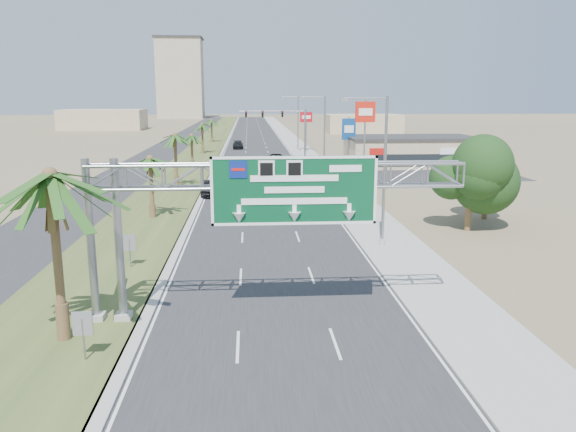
{
  "coord_description": "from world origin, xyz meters",
  "views": [
    {
      "loc": [
        -1.43,
        -14.31,
        10.01
      ],
      "look_at": [
        0.45,
        12.68,
        4.2
      ],
      "focal_mm": 35.0,
      "sensor_mm": 36.0,
      "label": 1
    }
  ],
  "objects_px": {
    "signal_mast": "(292,130)",
    "pole_sign_red_near": "(365,117)",
    "sign_gantry": "(258,188)",
    "pole_sign_blue": "(349,131)",
    "pole_sign_red_far": "(306,120)",
    "palm_near": "(50,176)",
    "car_mid_lane": "(249,171)",
    "car_right_lane": "(277,160)",
    "car_far": "(238,145)",
    "car_left_lane": "(210,188)",
    "store_building": "(410,152)"
  },
  "relations": [
    {
      "from": "store_building",
      "to": "car_left_lane",
      "type": "xyz_separation_m",
      "value": [
        -27.5,
        -23.31,
        -1.19
      ]
    },
    {
      "from": "car_left_lane",
      "to": "car_right_lane",
      "type": "distance_m",
      "value": 25.88
    },
    {
      "from": "palm_near",
      "to": "signal_mast",
      "type": "bearing_deg",
      "value": 77.34
    },
    {
      "from": "car_far",
      "to": "signal_mast",
      "type": "bearing_deg",
      "value": -70.85
    },
    {
      "from": "palm_near",
      "to": "store_building",
      "type": "height_order",
      "value": "palm_near"
    },
    {
      "from": "car_far",
      "to": "car_right_lane",
      "type": "bearing_deg",
      "value": -79.27
    },
    {
      "from": "signal_mast",
      "to": "pole_sign_red_far",
      "type": "height_order",
      "value": "signal_mast"
    },
    {
      "from": "palm_near",
      "to": "car_mid_lane",
      "type": "xyz_separation_m",
      "value": [
        7.7,
        49.23,
        -6.3
      ]
    },
    {
      "from": "car_right_lane",
      "to": "pole_sign_red_far",
      "type": "height_order",
      "value": "pole_sign_red_far"
    },
    {
      "from": "pole_sign_red_near",
      "to": "pole_sign_red_far",
      "type": "relative_size",
      "value": 1.3
    },
    {
      "from": "signal_mast",
      "to": "pole_sign_red_near",
      "type": "height_order",
      "value": "pole_sign_red_near"
    },
    {
      "from": "sign_gantry",
      "to": "car_far",
      "type": "relative_size",
      "value": 3.38
    },
    {
      "from": "palm_near",
      "to": "pole_sign_blue",
      "type": "distance_m",
      "value": 61.97
    },
    {
      "from": "store_building",
      "to": "pole_sign_red_near",
      "type": "relative_size",
      "value": 1.88
    },
    {
      "from": "store_building",
      "to": "car_left_lane",
      "type": "relative_size",
      "value": 3.78
    },
    {
      "from": "signal_mast",
      "to": "car_right_lane",
      "type": "bearing_deg",
      "value": -119.07
    },
    {
      "from": "sign_gantry",
      "to": "signal_mast",
      "type": "relative_size",
      "value": 1.63
    },
    {
      "from": "signal_mast",
      "to": "pole_sign_red_far",
      "type": "xyz_separation_m",
      "value": [
        3.83,
        16.27,
        0.89
      ]
    },
    {
      "from": "signal_mast",
      "to": "car_right_lane",
      "type": "relative_size",
      "value": 1.73
    },
    {
      "from": "car_left_lane",
      "to": "car_far",
      "type": "relative_size",
      "value": 0.96
    },
    {
      "from": "signal_mast",
      "to": "pole_sign_red_near",
      "type": "xyz_separation_m",
      "value": [
        7.06,
        -20.39,
        2.71
      ]
    },
    {
      "from": "sign_gantry",
      "to": "car_left_lane",
      "type": "xyz_separation_m",
      "value": [
        -4.44,
        32.76,
        -5.25
      ]
    },
    {
      "from": "car_left_lane",
      "to": "car_right_lane",
      "type": "relative_size",
      "value": 0.8
    },
    {
      "from": "pole_sign_red_far",
      "to": "car_mid_lane",
      "type": "bearing_deg",
      "value": -108.7
    },
    {
      "from": "signal_mast",
      "to": "car_mid_lane",
      "type": "distance_m",
      "value": 16.73
    },
    {
      "from": "sign_gantry",
      "to": "car_left_lane",
      "type": "distance_m",
      "value": 33.47
    },
    {
      "from": "car_far",
      "to": "pole_sign_blue",
      "type": "xyz_separation_m",
      "value": [
        16.42,
        -28.83,
        4.39
      ]
    },
    {
      "from": "sign_gantry",
      "to": "signal_mast",
      "type": "distance_m",
      "value": 62.37
    },
    {
      "from": "sign_gantry",
      "to": "pole_sign_blue",
      "type": "height_order",
      "value": "sign_gantry"
    },
    {
      "from": "sign_gantry",
      "to": "car_left_lane",
      "type": "height_order",
      "value": "sign_gantry"
    },
    {
      "from": "pole_sign_red_far",
      "to": "car_right_lane",
      "type": "bearing_deg",
      "value": -107.07
    },
    {
      "from": "car_far",
      "to": "pole_sign_red_far",
      "type": "height_order",
      "value": "pole_sign_red_far"
    },
    {
      "from": "car_left_lane",
      "to": "pole_sign_red_near",
      "type": "relative_size",
      "value": 0.5
    },
    {
      "from": "car_mid_lane",
      "to": "store_building",
      "type": "bearing_deg",
      "value": 12.89
    },
    {
      "from": "signal_mast",
      "to": "car_mid_lane",
      "type": "xyz_separation_m",
      "value": [
        -6.67,
        -14.75,
        -4.22
      ]
    },
    {
      "from": "sign_gantry",
      "to": "car_far",
      "type": "bearing_deg",
      "value": 91.68
    },
    {
      "from": "palm_near",
      "to": "pole_sign_red_near",
      "type": "bearing_deg",
      "value": 63.82
    },
    {
      "from": "car_mid_lane",
      "to": "car_right_lane",
      "type": "relative_size",
      "value": 0.65
    },
    {
      "from": "palm_near",
      "to": "sign_gantry",
      "type": "bearing_deg",
      "value": 13.32
    },
    {
      "from": "car_mid_lane",
      "to": "pole_sign_blue",
      "type": "relative_size",
      "value": 0.55
    },
    {
      "from": "signal_mast",
      "to": "pole_sign_blue",
      "type": "height_order",
      "value": "signal_mast"
    },
    {
      "from": "palm_near",
      "to": "store_building",
      "type": "bearing_deg",
      "value": 61.72
    },
    {
      "from": "pole_sign_blue",
      "to": "pole_sign_red_far",
      "type": "height_order",
      "value": "pole_sign_red_far"
    },
    {
      "from": "car_right_lane",
      "to": "car_far",
      "type": "bearing_deg",
      "value": 101.24
    },
    {
      "from": "car_left_lane",
      "to": "pole_sign_red_far",
      "type": "height_order",
      "value": "pole_sign_red_far"
    },
    {
      "from": "car_right_lane",
      "to": "sign_gantry",
      "type": "bearing_deg",
      "value": -94.95
    },
    {
      "from": "palm_near",
      "to": "car_mid_lane",
      "type": "height_order",
      "value": "palm_near"
    },
    {
      "from": "car_right_lane",
      "to": "pole_sign_blue",
      "type": "height_order",
      "value": "pole_sign_blue"
    },
    {
      "from": "car_mid_lane",
      "to": "pole_sign_red_near",
      "type": "xyz_separation_m",
      "value": [
        13.73,
        -5.64,
        6.93
      ]
    },
    {
      "from": "palm_near",
      "to": "car_mid_lane",
      "type": "distance_m",
      "value": 50.22
    }
  ]
}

